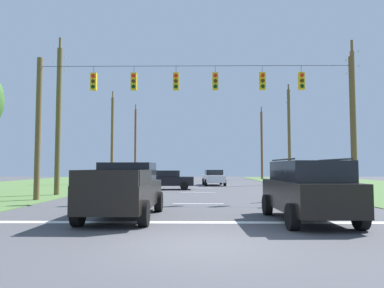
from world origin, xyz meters
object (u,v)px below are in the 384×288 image
(utility_pole_far_left, at_px, (58,117))
(utility_pole_distant_left, at_px, (135,143))
(utility_pole_near_left, at_px, (262,144))
(suv_black, at_px, (308,189))
(distant_car_far_parked, at_px, (98,177))
(overhead_signal_span, at_px, (195,116))
(utility_pole_mid_right, at_px, (354,117))
(pickup_truck, at_px, (125,190))
(distant_car_oncoming, at_px, (167,180))
(utility_pole_far_right, at_px, (289,134))
(utility_pole_distant_right, at_px, (112,138))
(distant_car_crossing_white, at_px, (214,177))

(utility_pole_far_left, relative_size, utility_pole_distant_left, 0.90)
(utility_pole_near_left, bearing_deg, suv_black, -98.23)
(utility_pole_far_left, bearing_deg, distant_car_far_parked, 94.15)
(overhead_signal_span, xyz_separation_m, utility_pole_mid_right, (9.86, 2.99, 0.31))
(distant_car_far_parked, height_order, utility_pole_distant_left, utility_pole_distant_left)
(overhead_signal_span, distance_m, pickup_truck, 7.90)
(utility_pole_mid_right, xyz_separation_m, utility_pole_distant_left, (-19.06, 31.88, 0.58))
(overhead_signal_span, bearing_deg, utility_pole_distant_left, 104.79)
(distant_car_oncoming, xyz_separation_m, distant_car_far_parked, (-7.44, 6.87, 0.00))
(suv_black, distance_m, utility_pole_distant_left, 44.48)
(distant_car_far_parked, distance_m, utility_pole_distant_left, 19.02)
(overhead_signal_span, relative_size, utility_pole_far_right, 1.66)
(overhead_signal_span, height_order, utility_pole_distant_left, utility_pole_distant_left)
(utility_pole_mid_right, distance_m, utility_pole_far_left, 18.70)
(utility_pole_near_left, height_order, utility_pole_distant_right, utility_pole_near_left)
(utility_pole_far_right, relative_size, utility_pole_near_left, 0.96)
(overhead_signal_span, xyz_separation_m, utility_pole_far_left, (-8.84, 3.52, 0.45))
(distant_car_oncoming, bearing_deg, distant_car_far_parked, 137.28)
(overhead_signal_span, xyz_separation_m, utility_pole_distant_left, (-9.21, 34.87, 0.89))
(distant_car_crossing_white, xyz_separation_m, distant_car_far_parked, (-11.52, 0.16, 0.00))
(utility_pole_distant_left, bearing_deg, overhead_signal_span, -75.21)
(distant_car_crossing_white, bearing_deg, utility_pole_distant_right, 164.73)
(pickup_truck, xyz_separation_m, distant_car_oncoming, (0.15, 16.16, -0.18))
(distant_car_crossing_white, xyz_separation_m, utility_pole_mid_right, (8.11, -13.29, 4.08))
(utility_pole_far_left, bearing_deg, utility_pole_mid_right, -1.65)
(distant_car_far_parked, relative_size, utility_pole_near_left, 0.41)
(utility_pole_far_right, relative_size, utility_pole_far_left, 1.02)
(utility_pole_mid_right, distance_m, utility_pole_far_right, 14.96)
(utility_pole_mid_right, bearing_deg, pickup_truck, -142.20)
(suv_black, height_order, utility_pole_distant_right, utility_pole_distant_right)
(pickup_truck, bearing_deg, distant_car_oncoming, 89.48)
(utility_pole_near_left, bearing_deg, utility_pole_distant_left, 179.69)
(pickup_truck, height_order, utility_pole_distant_right, utility_pole_distant_right)
(pickup_truck, height_order, distant_car_oncoming, pickup_truck)
(utility_pole_far_left, distance_m, utility_pole_distant_right, 15.70)
(utility_pole_far_right, xyz_separation_m, utility_pole_far_left, (-18.50, -14.41, -0.20))
(utility_pole_far_left, height_order, utility_pole_distant_left, utility_pole_distant_left)
(pickup_truck, bearing_deg, utility_pole_far_right, 63.66)
(overhead_signal_span, xyz_separation_m, suv_black, (3.73, -7.46, -3.49))
(utility_pole_near_left, bearing_deg, pickup_truck, -106.59)
(pickup_truck, relative_size, utility_pole_mid_right, 0.56)
(suv_black, relative_size, utility_pole_near_left, 0.44)
(pickup_truck, height_order, utility_pole_distant_left, utility_pole_distant_left)
(pickup_truck, height_order, utility_pole_near_left, utility_pole_near_left)
(suv_black, bearing_deg, utility_pole_far_left, 138.84)
(utility_pole_far_right, distance_m, utility_pole_distant_right, 18.75)
(overhead_signal_span, relative_size, distant_car_oncoming, 3.99)
(suv_black, bearing_deg, distant_car_oncoming, 109.59)
(utility_pole_near_left, xyz_separation_m, utility_pole_far_left, (-18.67, -31.24, -0.31))
(distant_car_crossing_white, distance_m, utility_pole_near_left, 20.68)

